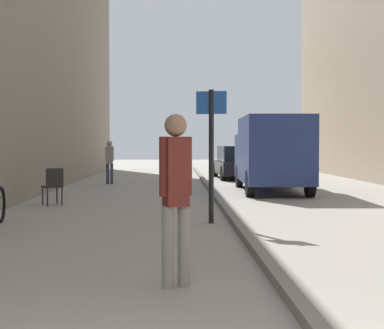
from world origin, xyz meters
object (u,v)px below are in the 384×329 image
pedestrian_mid_block (176,188)px  parked_car (237,163)px  delivery_van (271,152)px  cafe_chair_near_window (53,184)px  pedestrian_main_foreground (110,159)px  street_sign_post (211,144)px

pedestrian_mid_block → parked_car: 19.05m
parked_car → delivery_van: bearing=-89.7°
pedestrian_mid_block → cafe_chair_near_window: pedestrian_mid_block is taller
delivery_van → cafe_chair_near_window: size_ratio=5.69×
pedestrian_main_foreground → pedestrian_mid_block: bearing=-70.9°
pedestrian_main_foreground → delivery_van: (5.64, -3.69, 0.32)m
parked_car → street_sign_post: (-2.05, -14.00, 0.83)m
pedestrian_main_foreground → street_sign_post: bearing=-63.4°
parked_car → cafe_chair_near_window: (-5.82, -10.71, -0.17)m
pedestrian_main_foreground → delivery_van: 6.75m
pedestrian_main_foreground → pedestrian_mid_block: (2.55, -15.67, 0.12)m
parked_car → street_sign_post: bearing=-100.9°
pedestrian_main_foreground → pedestrian_mid_block: size_ratio=0.89×
pedestrian_mid_block → street_sign_post: street_sign_post is taller
pedestrian_mid_block → cafe_chair_near_window: 8.72m
street_sign_post → cafe_chair_near_window: bearing=-25.3°
street_sign_post → cafe_chair_near_window: (-3.77, 3.28, -1.00)m
pedestrian_mid_block → street_sign_post: 4.92m
pedestrian_main_foreground → delivery_van: size_ratio=0.31×
pedestrian_mid_block → parked_car: (2.74, 18.85, -0.37)m
pedestrian_main_foreground → cafe_chair_near_window: bearing=-84.1°
pedestrian_mid_block → delivery_van: (3.09, 11.98, 0.20)m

